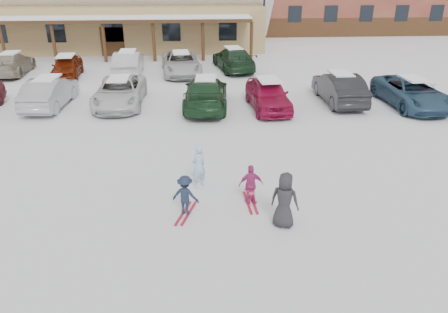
{
  "coord_description": "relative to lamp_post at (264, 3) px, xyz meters",
  "views": [
    {
      "loc": [
        -0.53,
        -12.08,
        6.92
      ],
      "look_at": [
        0.3,
        1.0,
        1.0
      ],
      "focal_mm": 35.0,
      "sensor_mm": 36.0,
      "label": 1
    }
  ],
  "objects": [
    {
      "name": "parked_car_6",
      "position": [
        5.52,
        -14.77,
        -3.08
      ],
      "size": [
        2.68,
        5.35,
        1.45
      ],
      "primitive_type": "imported",
      "rotation": [
        0.0,
        0.0,
        0.05
      ],
      "color": "#2E4D68",
      "rests_on": "ground"
    },
    {
      "name": "parked_car_10",
      "position": [
        -6.43,
        -7.05,
        -3.09
      ],
      "size": [
        2.9,
        5.39,
        1.44
      ],
      "primitive_type": "imported",
      "rotation": [
        0.0,
        0.0,
        0.1
      ],
      "color": "silver",
      "rests_on": "ground"
    },
    {
      "name": "parked_car_9",
      "position": [
        -9.87,
        -7.03,
        -3.03
      ],
      "size": [
        1.78,
        4.75,
        1.55
      ],
      "primitive_type": "imported",
      "rotation": [
        0.0,
        0.0,
        3.17
      ],
      "color": "#B9B8BD",
      "rests_on": "ground"
    },
    {
      "name": "parked_car_8",
      "position": [
        -13.73,
        -7.41,
        -3.12
      ],
      "size": [
        1.97,
        4.18,
        1.38
      ],
      "primitive_type": "imported",
      "rotation": [
        0.0,
        0.0,
        0.09
      ],
      "color": "maroon",
      "rests_on": "ground"
    },
    {
      "name": "parked_car_5",
      "position": [
        2.02,
        -13.93,
        -3.02
      ],
      "size": [
        1.77,
        4.8,
        1.57
      ],
      "primitive_type": "imported",
      "rotation": [
        0.0,
        0.0,
        3.16
      ],
      "color": "black",
      "rests_on": "ground"
    },
    {
      "name": "skis_child_magenta",
      "position": [
        -3.87,
        -24.11,
        -3.79
      ],
      "size": [
        0.28,
        1.41,
        0.03
      ],
      "primitive_type": "cube",
      "rotation": [
        0.0,
        0.0,
        3.2
      ],
      "color": "#A2172F",
      "rests_on": "ground"
    },
    {
      "name": "parked_car_11",
      "position": [
        -2.9,
        -6.07,
        -3.06
      ],
      "size": [
        2.94,
        5.44,
        1.5
      ],
      "primitive_type": "imported",
      "rotation": [
        0.0,
        0.0,
        3.31
      ],
      "color": "#1A351F",
      "rests_on": "ground"
    },
    {
      "name": "bystander_dark",
      "position": [
        -3.09,
        -25.42,
        -2.98
      ],
      "size": [
        0.95,
        0.82,
        1.65
      ],
      "primitive_type": "imported",
      "rotation": [
        0.0,
        0.0,
        2.69
      ],
      "color": "#262629",
      "rests_on": "ground"
    },
    {
      "name": "parked_car_1",
      "position": [
        -12.95,
        -13.73,
        -3.05
      ],
      "size": [
        1.85,
        4.68,
        1.51
      ],
      "primitive_type": "imported",
      "rotation": [
        0.0,
        0.0,
        3.09
      ],
      "color": "#9A9A9F",
      "rests_on": "ground"
    },
    {
      "name": "parked_car_3",
      "position": [
        -5.0,
        -14.35,
        -3.04
      ],
      "size": [
        2.46,
        5.4,
        1.53
      ],
      "primitive_type": "imported",
      "rotation": [
        0.0,
        0.0,
        3.08
      ],
      "color": "#1A3C20",
      "rests_on": "ground"
    },
    {
      "name": "parked_car_7",
      "position": [
        -17.55,
        -6.41,
        -3.11
      ],
      "size": [
        2.2,
        4.92,
        1.4
      ],
      "primitive_type": "imported",
      "rotation": [
        0.0,
        0.0,
        3.19
      ],
      "color": "gray",
      "rests_on": "ground"
    },
    {
      "name": "child_magenta",
      "position": [
        -3.87,
        -24.11,
        -3.16
      ],
      "size": [
        0.77,
        0.36,
        1.29
      ],
      "primitive_type": "imported",
      "rotation": [
        0.0,
        0.0,
        3.2
      ],
      "color": "#B02D74",
      "rests_on": "ground"
    },
    {
      "name": "adult_skier",
      "position": [
        -5.46,
        -22.92,
        -3.05
      ],
      "size": [
        0.66,
        0.62,
        1.51
      ],
      "primitive_type": "imported",
      "rotation": [
        0.0,
        0.0,
        3.8
      ],
      "color": "#A2CFE8",
      "rests_on": "ground"
    },
    {
      "name": "child_navy",
      "position": [
        -5.87,
        -24.61,
        -3.18
      ],
      "size": [
        0.91,
        0.69,
        1.25
      ],
      "primitive_type": "imported",
      "rotation": [
        0.0,
        0.0,
        2.83
      ],
      "color": "#182238",
      "rests_on": "ground"
    },
    {
      "name": "toddler_red",
      "position": [
        -3.87,
        -24.09,
        -3.39
      ],
      "size": [
        0.44,
        0.35,
        0.85
      ],
      "primitive_type": "imported",
      "rotation": [
        0.0,
        0.0,
        3.06
      ],
      "color": "#D13763",
      "rests_on": "ground"
    },
    {
      "name": "ground",
      "position": [
        -4.91,
        -23.75,
        -3.81
      ],
      "size": [
        160.0,
        160.0,
        0.0
      ],
      "primitive_type": "plane",
      "color": "white",
      "rests_on": "ground"
    },
    {
      "name": "parked_car_4",
      "position": [
        -1.89,
        -14.78,
        -3.05
      ],
      "size": [
        2.1,
        4.57,
        1.52
      ],
      "primitive_type": "imported",
      "rotation": [
        0.0,
        0.0,
        0.07
      ],
      "color": "maroon",
      "rests_on": "ground"
    },
    {
      "name": "parked_car_2",
      "position": [
        -9.42,
        -13.68,
        -3.1
      ],
      "size": [
        2.39,
        5.14,
        1.42
      ],
      "primitive_type": "imported",
      "rotation": [
        0.0,
        0.0,
        0.01
      ],
      "color": "silver",
      "rests_on": "ground"
    },
    {
      "name": "skis_child_navy",
      "position": [
        -5.87,
        -24.61,
        -3.79
      ],
      "size": [
        0.61,
        1.39,
        0.03
      ],
      "primitive_type": "cube",
      "rotation": [
        0.0,
        0.0,
        2.83
      ],
      "color": "#A2172F",
      "rests_on": "ground"
    },
    {
      "name": "lamp_post",
      "position": [
        0.0,
        0.0,
        0.0
      ],
      "size": [
        0.5,
        0.25,
        6.8
      ],
      "color": "black",
      "rests_on": "ground"
    }
  ]
}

